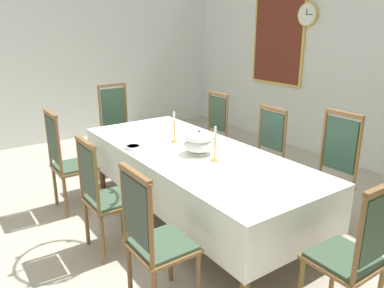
{
  "coord_description": "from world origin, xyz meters",
  "views": [
    {
      "loc": [
        2.97,
        -1.9,
        2.0
      ],
      "look_at": [
        -0.12,
        0.27,
        0.8
      ],
      "focal_mm": 35.53,
      "sensor_mm": 36.0,
      "label": 1
    }
  ],
  "objects_px": {
    "chair_south_a": "(67,160)",
    "chair_north_a": "(210,132)",
    "chair_south_b": "(104,194)",
    "bowl_near_left": "(133,147)",
    "chair_north_c": "(330,173)",
    "spoon_secondary": "(203,132)",
    "candlestick_west": "(174,130)",
    "spoon_primary": "(130,145)",
    "framed_painting": "(278,39)",
    "chair_head_west": "(118,127)",
    "chair_north_b": "(263,152)",
    "bowl_near_right": "(206,134)",
    "dining_table": "(193,157)",
    "chair_south_c": "(154,238)",
    "candlestick_east": "(215,147)",
    "soup_tureen": "(199,142)",
    "chair_head_east": "(354,253)",
    "mounted_clock": "(308,15)"
  },
  "relations": [
    {
      "from": "bowl_near_left",
      "to": "chair_head_east",
      "type": "bearing_deg",
      "value": 11.78
    },
    {
      "from": "dining_table",
      "to": "chair_south_a",
      "type": "relative_size",
      "value": 2.52
    },
    {
      "from": "chair_north_c",
      "to": "spoon_secondary",
      "type": "xyz_separation_m",
      "value": [
        -1.4,
        -0.51,
        0.17
      ]
    },
    {
      "from": "chair_south_b",
      "to": "chair_south_a",
      "type": "bearing_deg",
      "value": -179.81
    },
    {
      "from": "dining_table",
      "to": "spoon_primary",
      "type": "relative_size",
      "value": 16.43
    },
    {
      "from": "chair_head_east",
      "to": "spoon_secondary",
      "type": "bearing_deg",
      "value": 78.27
    },
    {
      "from": "soup_tureen",
      "to": "mounted_clock",
      "type": "height_order",
      "value": "mounted_clock"
    },
    {
      "from": "dining_table",
      "to": "chair_south_c",
      "type": "relative_size",
      "value": 2.58
    },
    {
      "from": "chair_north_c",
      "to": "chair_head_east",
      "type": "distance_m",
      "value": 1.34
    },
    {
      "from": "bowl_near_right",
      "to": "chair_north_a",
      "type": "bearing_deg",
      "value": 138.8
    },
    {
      "from": "chair_north_c",
      "to": "chair_head_west",
      "type": "xyz_separation_m",
      "value": [
        -2.75,
        -0.99,
        0.0
      ]
    },
    {
      "from": "chair_south_a",
      "to": "candlestick_east",
      "type": "relative_size",
      "value": 3.39
    },
    {
      "from": "chair_south_a",
      "to": "mounted_clock",
      "type": "relative_size",
      "value": 3.2
    },
    {
      "from": "chair_head_west",
      "to": "candlestick_east",
      "type": "height_order",
      "value": "chair_head_west"
    },
    {
      "from": "chair_north_a",
      "to": "chair_north_c",
      "type": "relative_size",
      "value": 0.92
    },
    {
      "from": "chair_south_a",
      "to": "chair_north_a",
      "type": "relative_size",
      "value": 1.02
    },
    {
      "from": "dining_table",
      "to": "bowl_near_left",
      "type": "bearing_deg",
      "value": -131.42
    },
    {
      "from": "chair_north_b",
      "to": "bowl_near_right",
      "type": "relative_size",
      "value": 7.4
    },
    {
      "from": "chair_head_west",
      "to": "mounted_clock",
      "type": "xyz_separation_m",
      "value": [
        0.83,
        2.83,
        1.52
      ]
    },
    {
      "from": "framed_painting",
      "to": "bowl_near_left",
      "type": "bearing_deg",
      "value": -70.63
    },
    {
      "from": "framed_painting",
      "to": "chair_north_c",
      "type": "bearing_deg",
      "value": -36.62
    },
    {
      "from": "chair_south_b",
      "to": "candlestick_west",
      "type": "distance_m",
      "value": 1.1
    },
    {
      "from": "chair_south_b",
      "to": "dining_table",
      "type": "bearing_deg",
      "value": 91.47
    },
    {
      "from": "spoon_primary",
      "to": "spoon_secondary",
      "type": "relative_size",
      "value": 0.98
    },
    {
      "from": "bowl_near_left",
      "to": "chair_head_west",
      "type": "bearing_deg",
      "value": 161.82
    },
    {
      "from": "chair_north_c",
      "to": "bowl_near_left",
      "type": "height_order",
      "value": "chair_north_c"
    },
    {
      "from": "chair_head_east",
      "to": "candlestick_west",
      "type": "bearing_deg",
      "value": 90.0
    },
    {
      "from": "chair_north_b",
      "to": "bowl_near_left",
      "type": "height_order",
      "value": "chair_north_b"
    },
    {
      "from": "chair_south_a",
      "to": "soup_tureen",
      "type": "xyz_separation_m",
      "value": [
        1.08,
        0.98,
        0.31
      ]
    },
    {
      "from": "soup_tureen",
      "to": "chair_head_west",
      "type": "bearing_deg",
      "value": 180.0
    },
    {
      "from": "chair_head_west",
      "to": "framed_painting",
      "type": "bearing_deg",
      "value": 174.84
    },
    {
      "from": "chair_north_c",
      "to": "spoon_primary",
      "type": "height_order",
      "value": "chair_north_c"
    },
    {
      "from": "chair_head_west",
      "to": "bowl_near_right",
      "type": "xyz_separation_m",
      "value": [
        1.45,
        0.45,
        0.18
      ]
    },
    {
      "from": "candlestick_east",
      "to": "candlestick_west",
      "type": "bearing_deg",
      "value": 180.0
    },
    {
      "from": "candlestick_east",
      "to": "chair_north_a",
      "type": "bearing_deg",
      "value": 143.65
    },
    {
      "from": "chair_south_a",
      "to": "chair_north_a",
      "type": "xyz_separation_m",
      "value": [
        -0.0,
        1.97,
        -0.01
      ]
    },
    {
      "from": "spoon_primary",
      "to": "chair_south_b",
      "type": "bearing_deg",
      "value": -61.11
    },
    {
      "from": "chair_head_east",
      "to": "spoon_primary",
      "type": "distance_m",
      "value": 2.4
    },
    {
      "from": "chair_south_b",
      "to": "bowl_near_left",
      "type": "distance_m",
      "value": 0.71
    },
    {
      "from": "chair_north_a",
      "to": "spoon_secondary",
      "type": "height_order",
      "value": "chair_north_a"
    },
    {
      "from": "chair_north_b",
      "to": "candlestick_west",
      "type": "xyz_separation_m",
      "value": [
        -0.38,
        -0.98,
        0.34
      ]
    },
    {
      "from": "dining_table",
      "to": "candlestick_east",
      "type": "height_order",
      "value": "candlestick_east"
    },
    {
      "from": "chair_head_west",
      "to": "candlestick_west",
      "type": "distance_m",
      "value": 1.51
    },
    {
      "from": "mounted_clock",
      "to": "framed_painting",
      "type": "relative_size",
      "value": 0.24
    },
    {
      "from": "candlestick_west",
      "to": "bowl_near_left",
      "type": "height_order",
      "value": "candlestick_west"
    },
    {
      "from": "bowl_near_left",
      "to": "bowl_near_right",
      "type": "bearing_deg",
      "value": 87.85
    },
    {
      "from": "bowl_near_right",
      "to": "spoon_secondary",
      "type": "xyz_separation_m",
      "value": [
        -0.1,
        0.03,
        -0.01
      ]
    },
    {
      "from": "chair_head_west",
      "to": "bowl_near_left",
      "type": "relative_size",
      "value": 7.78
    },
    {
      "from": "chair_north_b",
      "to": "chair_south_c",
      "type": "height_order",
      "value": "chair_south_c"
    },
    {
      "from": "framed_painting",
      "to": "bowl_near_right",
      "type": "bearing_deg",
      "value": -63.4
    }
  ]
}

